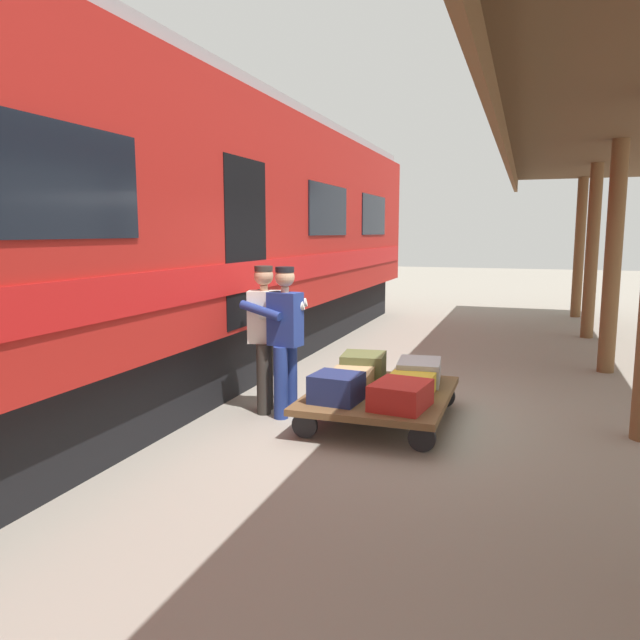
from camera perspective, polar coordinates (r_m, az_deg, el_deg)
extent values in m
plane|color=gray|center=(7.02, 8.47, -9.00)|extent=(60.00, 60.00, 0.00)
cylinder|color=brown|center=(16.09, 23.40, 6.29)|extent=(0.24, 0.24, 3.40)
cylinder|color=brown|center=(12.95, 24.40, 5.91)|extent=(0.24, 0.24, 3.40)
cylinder|color=brown|center=(9.82, 26.05, 5.27)|extent=(0.24, 0.24, 3.40)
cube|color=brown|center=(6.71, 16.42, 18.04)|extent=(0.08, 19.69, 0.30)
cube|color=#B21E19|center=(8.11, -16.75, 9.89)|extent=(3.00, 17.98, 2.90)
cube|color=black|center=(8.27, -16.20, -3.38)|extent=(2.55, 17.08, 0.90)
cube|color=#99999E|center=(8.31, -17.23, 20.62)|extent=(2.76, 17.62, 0.20)
cube|color=red|center=(7.35, -6.86, 4.13)|extent=(0.03, 17.62, 0.36)
cube|color=black|center=(13.29, 5.16, 9.89)|extent=(0.02, 1.98, 0.84)
cube|color=black|center=(10.26, 0.86, 10.39)|extent=(0.02, 1.98, 0.84)
cube|color=black|center=(4.72, -24.34, 12.10)|extent=(0.02, 1.98, 0.84)
cube|color=black|center=(7.36, -7.34, 7.25)|extent=(0.12, 1.10, 2.00)
cube|color=brown|center=(6.71, 5.73, -7.05)|extent=(1.49, 1.96, 0.07)
cylinder|color=black|center=(5.92, 9.65, -10.98)|extent=(0.27, 0.05, 0.27)
cylinder|color=black|center=(6.21, -1.45, -9.93)|extent=(0.27, 0.05, 0.27)
cylinder|color=black|center=(7.40, 11.66, -7.08)|extent=(0.27, 0.05, 0.27)
cylinder|color=black|center=(7.64, 2.69, -6.44)|extent=(0.27, 0.05, 0.27)
cube|color=#9EA0A5|center=(7.12, 9.39, -4.84)|extent=(0.54, 0.68, 0.26)
cube|color=#AD231E|center=(6.09, 7.67, -7.08)|extent=(0.59, 0.67, 0.26)
cube|color=tan|center=(6.76, 2.96, -5.70)|extent=(0.49, 0.61, 0.21)
cube|color=brown|center=(7.26, 4.15, -4.36)|extent=(0.55, 0.58, 0.30)
cube|color=gold|center=(6.61, 8.59, -6.10)|extent=(0.49, 0.49, 0.21)
cube|color=navy|center=(6.25, 1.58, -6.45)|extent=(0.52, 0.50, 0.29)
cylinder|color=navy|center=(6.93, -2.83, -5.62)|extent=(0.16, 0.16, 0.82)
cylinder|color=navy|center=(6.77, -3.74, -5.97)|extent=(0.16, 0.16, 0.82)
cube|color=navy|center=(6.71, -3.33, 0.09)|extent=(0.39, 0.28, 0.60)
cylinder|color=tan|center=(6.67, -3.35, 2.90)|extent=(0.09, 0.09, 0.06)
sphere|color=tan|center=(6.66, -3.36, 4.10)|extent=(0.22, 0.22, 0.22)
cylinder|color=black|center=(6.66, -3.37, 4.80)|extent=(0.21, 0.21, 0.06)
cylinder|color=navy|center=(6.95, -4.13, 1.20)|extent=(0.54, 0.20, 0.21)
cylinder|color=navy|center=(6.69, -5.66, 0.90)|extent=(0.54, 0.20, 0.21)
cylinder|color=#332D28|center=(6.95, -5.38, -5.61)|extent=(0.16, 0.16, 0.82)
cylinder|color=#332D28|center=(7.14, -5.11, -5.23)|extent=(0.16, 0.16, 0.82)
cube|color=silver|center=(6.91, -5.32, 0.31)|extent=(0.40, 0.30, 0.60)
cylinder|color=tan|center=(6.87, -5.36, 3.03)|extent=(0.09, 0.09, 0.06)
sphere|color=tan|center=(6.86, -5.37, 4.20)|extent=(0.22, 0.22, 0.22)
cylinder|color=#332D28|center=(6.86, -5.38, 4.88)|extent=(0.21, 0.21, 0.06)
cylinder|color=silver|center=(6.71, -3.70, 0.94)|extent=(0.54, 0.23, 0.21)
cylinder|color=silver|center=(7.02, -3.35, 1.28)|extent=(0.54, 0.23, 0.21)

